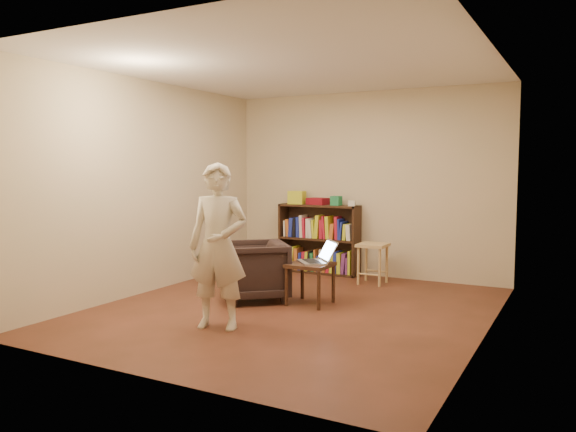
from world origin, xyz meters
The scene contains 15 objects.
floor centered at (0.00, 0.00, 0.00)m, with size 4.50×4.50×0.00m, color #452416.
ceiling centered at (0.00, 0.00, 2.60)m, with size 4.50×4.50×0.00m, color silver.
wall_back centered at (0.00, 2.25, 1.30)m, with size 4.00×4.00×0.00m, color #BCB38E.
wall_left centered at (-2.00, 0.00, 1.30)m, with size 4.50×4.50×0.00m, color #BCB38E.
wall_right centered at (2.00, 0.00, 1.30)m, with size 4.50×4.50×0.00m, color #BCB38E.
bookshelf centered at (-0.65, 2.09, 0.44)m, with size 1.20×0.30×1.00m.
box_yellow centered at (-1.01, 2.08, 1.10)m, with size 0.23×0.17×0.19m, color #C6D425.
red_cloth centered at (-0.69, 2.11, 1.05)m, with size 0.29×0.21×0.10m, color maroon.
box_green centered at (-0.37, 2.06, 1.07)m, with size 0.13×0.13×0.13m, color #217D49.
box_white centered at (-0.13, 2.05, 1.04)m, with size 0.09×0.09×0.08m, color silver.
stool centered at (0.30, 1.72, 0.43)m, with size 0.37×0.37×0.54m.
armchair centered at (-0.62, 0.20, 0.34)m, with size 0.73×0.76×0.69m, color black.
side_table centered at (0.06, 0.32, 0.39)m, with size 0.46×0.46×0.47m.
laptop centered at (0.12, 0.40, 0.52)m, with size 0.53×0.53×0.25m.
person centered at (-0.31, -0.94, 0.79)m, with size 0.58×0.38×1.59m, color beige.
Camera 1 is at (2.77, -5.29, 1.55)m, focal length 35.00 mm.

